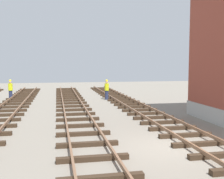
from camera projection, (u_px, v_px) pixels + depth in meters
ground_plane at (172, 148)px, 10.89m from camera, size 80.00×80.00×0.00m
track_near_building at (201, 143)px, 11.12m from camera, size 2.50×54.48×0.32m
track_centre at (90, 150)px, 10.24m from camera, size 2.50×54.48×0.32m
track_worker_foreground at (10, 90)px, 25.67m from camera, size 0.40×0.40×1.87m
track_worker_distant at (107, 90)px, 25.59m from camera, size 0.40×0.40×1.87m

